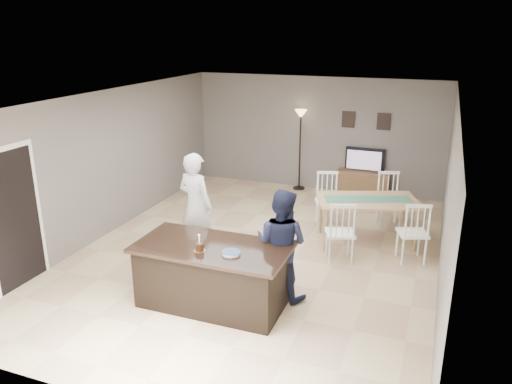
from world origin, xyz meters
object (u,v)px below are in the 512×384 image
at_px(dining_table, 367,207).
at_px(floor_lamp, 300,128).
at_px(plate_stack, 231,253).
at_px(television, 364,160).
at_px(man, 281,244).
at_px(kitchen_island, 213,275).
at_px(woman, 196,206).
at_px(birthday_cake, 200,247).
at_px(tv_console, 362,184).

bearing_deg(dining_table, floor_lamp, 107.08).
bearing_deg(dining_table, plate_stack, -133.72).
distance_m(television, man, 5.10).
bearing_deg(man, kitchen_island, 42.22).
bearing_deg(woman, man, 169.30).
relative_size(man, dining_table, 0.67).
relative_size(kitchen_island, birthday_cake, 8.86).
bearing_deg(television, man, 85.83).
bearing_deg(television, dining_table, 100.35).
relative_size(birthday_cake, floor_lamp, 0.13).
bearing_deg(kitchen_island, plate_stack, -23.58).
distance_m(man, birthday_cake, 1.20).
bearing_deg(woman, tv_console, -103.48).
height_order(kitchen_island, plate_stack, plate_stack).
relative_size(birthday_cake, plate_stack, 0.97).
height_order(woman, man, woman).
relative_size(woman, birthday_cake, 7.54).
xyz_separation_m(dining_table, floor_lamp, (-2.03, 2.64, 0.82)).
xyz_separation_m(man, floor_lamp, (-1.16, 5.04, 0.68)).
height_order(kitchen_island, woman, woman).
distance_m(man, plate_stack, 0.85).
xyz_separation_m(woman, birthday_cake, (0.86, -1.56, 0.04)).
bearing_deg(man, plate_stack, 64.73).
distance_m(television, birthday_cake, 5.99).
relative_size(tv_console, television, 1.31).
distance_m(television, plate_stack, 5.86).
bearing_deg(dining_table, woman, -169.19).
bearing_deg(kitchen_island, floor_lamp, 93.44).
distance_m(man, floor_lamp, 5.22).
xyz_separation_m(plate_stack, floor_lamp, (-0.69, 5.74, 0.59)).
bearing_deg(birthday_cake, floor_lamp, 92.44).
xyz_separation_m(kitchen_island, man, (0.83, 0.55, 0.37)).
height_order(man, birthday_cake, man).
height_order(tv_console, plate_stack, plate_stack).
distance_m(kitchen_island, birthday_cake, 0.55).
bearing_deg(woman, birthday_cake, 132.47).
bearing_deg(birthday_cake, kitchen_island, 66.48).
height_order(tv_console, dining_table, dining_table).
bearing_deg(tv_console, kitchen_island, -102.16).
distance_m(woman, birthday_cake, 1.78).
bearing_deg(tv_console, floor_lamp, 179.25).
xyz_separation_m(kitchen_island, woman, (-0.95, 1.35, 0.46)).
bearing_deg(birthday_cake, man, 39.45).
bearing_deg(floor_lamp, birthday_cake, -87.56).
bearing_deg(plate_stack, television, 81.70).
bearing_deg(tv_console, television, 90.00).
relative_size(man, birthday_cake, 6.79).
distance_m(birthday_cake, plate_stack, 0.45).
relative_size(kitchen_island, television, 2.35).
bearing_deg(dining_table, man, -130.20).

